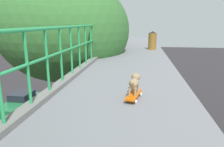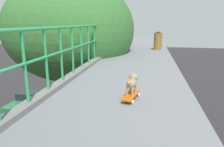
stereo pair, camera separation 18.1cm
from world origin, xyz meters
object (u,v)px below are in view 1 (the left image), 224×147
Objects in this scene: car_green_sixth at (21,103)px; small_dog at (134,81)px; toy_skateboard at (134,95)px; car_grey_fifth at (39,128)px; city_bus at (78,55)px; litter_bin at (152,40)px; car_blue_seventh at (74,89)px.

car_green_sixth is 15.51m from small_dog.
car_grey_fifth is at bearing 128.68° from toy_skateboard.
car_grey_fifth is 10.69m from toy_skateboard.
toy_skateboard is 1.58× the size of small_dog.
small_dog reaches higher than city_bus.
small_dog is at bearing -51.13° from car_grey_fifth.
city_bus is (-0.25, 16.60, 1.22)m from car_green_sixth.
litter_bin is at bearing -8.39° from car_grey_fifth.
car_grey_fifth is at bearing 171.61° from litter_bin.
litter_bin is (6.46, -0.95, 5.44)m from car_grey_fifth.
car_blue_seventh is at bearing -74.71° from city_bus.
litter_bin is at bearing 84.83° from small_dog.
city_bus is at bearing 100.61° from car_grey_fifth.
litter_bin is (10.27, -21.30, 4.31)m from city_bus.
car_grey_fifth is at bearing -87.65° from car_blue_seventh.
small_dog reaches higher than car_grey_fifth.
car_blue_seventh is 13.33m from city_bus.
toy_skateboard is at bearing -51.32° from car_grey_fifth.
car_green_sixth is 0.42× the size of city_bus.
car_green_sixth is at bearing 154.84° from litter_bin.
small_dog reaches higher than toy_skateboard.
toy_skateboard is (6.19, -14.89, 5.10)m from car_blue_seventh.
city_bus is at bearing 115.74° from litter_bin.
car_green_sixth is at bearing 133.49° from car_grey_fifth.
litter_bin reaches higher than small_dog.
toy_skateboard is (9.44, -11.10, 5.17)m from car_green_sixth.
car_green_sixth is 1.03× the size of car_blue_seventh.
car_grey_fifth is at bearing 128.87° from small_dog.
car_green_sixth is 5.07× the size of litter_bin.
small_dog is at bearing -67.35° from car_blue_seventh.
toy_skateboard is at bearing -95.19° from litter_bin.
small_dog is (6.19, -14.85, 5.32)m from car_blue_seventh.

